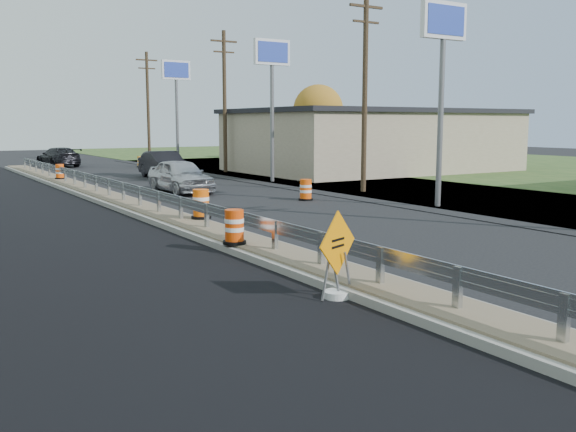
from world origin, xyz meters
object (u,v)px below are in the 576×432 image
barrel_shoulder_near (306,190)px  barrel_shoulder_far (140,162)px  car_dark_mid (164,165)px  barrel_median_mid (201,205)px  car_silver (180,176)px  barrel_median_near (234,227)px  caution_sign (337,276)px  car_dark_far (58,157)px  barrel_median_far (60,172)px

barrel_shoulder_near → barrel_shoulder_far: 24.51m
barrel_shoulder_near → car_dark_mid: (-1.06, 14.04, 0.38)m
barrel_median_mid → car_dark_mid: car_dark_mid is taller
barrel_shoulder_near → car_silver: car_silver is taller
barrel_median_near → car_silver: (4.44, 14.36, 0.15)m
caution_sign → barrel_shoulder_far: (9.20, 37.93, -0.03)m
caution_sign → car_dark_mid: (7.09, 27.48, 0.39)m
car_silver → car_dark_mid: (2.30, 8.19, 0.01)m
barrel_median_near → barrel_median_mid: (1.10, 4.52, 0.03)m
car_silver → car_dark_far: 22.64m
barrel_shoulder_near → barrel_median_mid: bearing=-149.2°
caution_sign → barrel_shoulder_far: caution_sign is taller
barrel_median_far → car_dark_far: car_dark_far is taller
barrel_median_near → car_dark_mid: size_ratio=0.18×
barrel_median_near → barrel_shoulder_far: 34.16m
barrel_median_mid → barrel_shoulder_near: barrel_median_mid is taller
barrel_shoulder_far → car_dark_mid: 10.67m
caution_sign → car_silver: size_ratio=0.36×
barrel_shoulder_far → car_silver: car_silver is taller
barrel_shoulder_near → car_dark_mid: size_ratio=0.18×
barrel_median_mid → car_silver: car_silver is taller
barrel_median_near → barrel_median_far: (0.63, 22.53, -0.03)m
caution_sign → barrel_median_near: size_ratio=1.90×
caution_sign → barrel_shoulder_far: size_ratio=2.05×
car_silver → car_dark_far: (-0.74, 22.62, -0.07)m
barrel_median_mid → car_dark_mid: bearing=72.6°
barrel_median_far → car_silver: size_ratio=0.17×
barrel_median_mid → barrel_median_near: bearing=-103.7°
car_dark_far → barrel_median_near: bearing=76.6°
barrel_median_far → barrel_shoulder_near: barrel_median_far is taller
barrel_shoulder_far → barrel_median_far: bearing=-128.1°
caution_sign → car_dark_far: 42.11m
barrel_shoulder_near → barrel_shoulder_far: barrel_shoulder_near is taller
barrel_shoulder_far → car_dark_far: bearing=142.2°
barrel_median_mid → barrel_shoulder_near: bearing=30.8°
car_dark_far → car_silver: bearing=84.2°
barrel_median_far → barrel_median_near: bearing=-91.6°
barrel_median_far → car_dark_far: bearing=78.0°
car_silver → car_dark_mid: car_dark_mid is taller
barrel_shoulder_near → barrel_shoulder_far: (1.05, 24.48, -0.04)m
car_silver → car_dark_far: bearing=91.3°
caution_sign → barrel_median_near: caution_sign is taller
barrel_shoulder_far → car_silver: (-4.41, -18.63, 0.41)m
barrel_median_mid → barrel_shoulder_near: size_ratio=1.04×
barrel_median_near → barrel_shoulder_near: barrel_median_near is taller
caution_sign → barrel_median_near: bearing=63.4°
car_silver → caution_sign: bearing=-104.5°
barrel_median_far → barrel_median_mid: bearing=-88.5°
barrel_median_mid → barrel_median_far: barrel_median_mid is taller
barrel_median_mid → barrel_shoulder_far: (7.75, 28.47, -0.29)m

